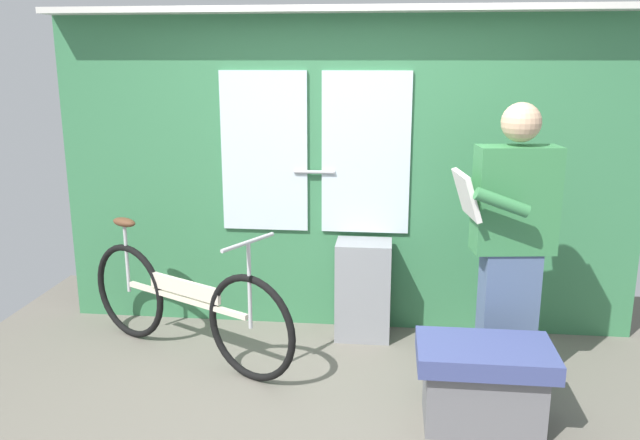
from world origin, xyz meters
TOP-DOWN VIEW (x-y plane):
  - ground_plane at (0.00, 0.00)m, footprint 5.01×3.98m
  - train_door_wall at (-0.01, 1.18)m, footprint 4.01×0.28m
  - bicycle_near_door at (-0.97, 0.53)m, footprint 1.57×0.90m
  - passenger_reading_newspaper at (1.01, 0.42)m, footprint 0.59×0.52m
  - trash_bin_by_wall at (0.15, 0.97)m, footprint 0.37×0.28m
  - bench_seat_corner at (0.83, -0.09)m, footprint 0.70×0.44m

SIDE VIEW (x-z plane):
  - ground_plane at x=0.00m, z-range -0.04..0.00m
  - bench_seat_corner at x=0.83m, z-range 0.02..0.47m
  - trash_bin_by_wall at x=0.15m, z-range 0.00..0.68m
  - bicycle_near_door at x=-0.97m, z-range -0.08..0.79m
  - passenger_reading_newspaper at x=1.01m, z-range 0.05..1.70m
  - train_door_wall at x=-0.01m, z-range 0.05..2.26m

